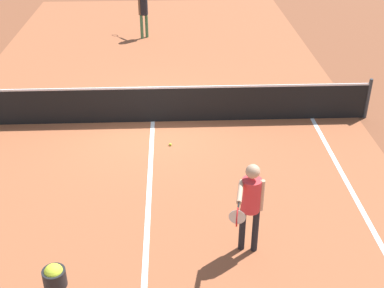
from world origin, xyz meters
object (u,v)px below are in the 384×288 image
object	(u,v)px
net	(152,104)
tennis_ball_near_net	(170,144)
player_near	(251,200)
ball_hopper	(54,276)
player_far	(143,8)

from	to	relation	value
net	tennis_ball_near_net	bearing A→B (deg)	-70.46
player_near	ball_hopper	xyz separation A→B (m)	(-2.99, -1.18, -0.40)
player_near	player_far	distance (m)	11.93
ball_hopper	tennis_ball_near_net	distance (m)	5.17
player_far	tennis_ball_near_net	distance (m)	8.17
net	tennis_ball_near_net	size ratio (longest dim) A/B	167.54
net	player_far	size ratio (longest dim) A/B	6.31
player_near	tennis_ball_near_net	distance (m)	4.03
net	player_far	bearing A→B (deg)	93.98
ball_hopper	tennis_ball_near_net	xyz separation A→B (m)	(1.69, 4.85, -0.64)
tennis_ball_near_net	net	bearing A→B (deg)	109.54
player_far	tennis_ball_near_net	world-z (taller)	player_far
tennis_ball_near_net	ball_hopper	bearing A→B (deg)	-109.18
tennis_ball_near_net	player_far	bearing A→B (deg)	96.49
player_far	net	bearing A→B (deg)	-86.02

